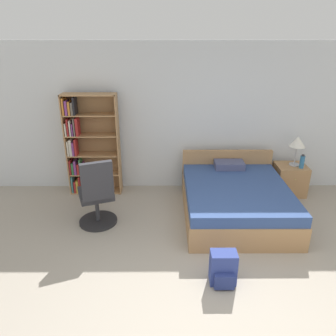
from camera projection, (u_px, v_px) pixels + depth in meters
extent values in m
plane|color=#A39989|center=(220.00, 323.00, 3.31)|extent=(14.00, 14.00, 0.00)
cube|color=silver|center=(196.00, 119.00, 5.78)|extent=(9.00, 0.06, 2.60)
cube|color=#AD7F51|center=(67.00, 145.00, 5.70)|extent=(0.02, 0.29, 1.78)
cube|color=#AD7F51|center=(119.00, 145.00, 5.70)|extent=(0.02, 0.29, 1.78)
cube|color=#936C45|center=(95.00, 143.00, 5.83)|extent=(0.91, 0.01, 1.78)
cube|color=#AD7F51|center=(97.00, 190.00, 6.04)|extent=(0.87, 0.27, 0.02)
cube|color=teal|center=(73.00, 183.00, 5.95)|extent=(0.03, 0.20, 0.31)
cube|color=maroon|center=(76.00, 185.00, 5.97)|extent=(0.04, 0.22, 0.21)
cube|color=gold|center=(79.00, 185.00, 5.97)|extent=(0.04, 0.22, 0.23)
cube|color=maroon|center=(81.00, 183.00, 5.95)|extent=(0.03, 0.21, 0.30)
cube|color=#AD7F51|center=(96.00, 173.00, 5.91)|extent=(0.87, 0.27, 0.02)
cube|color=maroon|center=(71.00, 166.00, 5.83)|extent=(0.03, 0.22, 0.26)
cube|color=#2D6638|center=(74.00, 167.00, 5.84)|extent=(0.04, 0.22, 0.22)
cube|color=#7A387F|center=(76.00, 166.00, 5.83)|extent=(0.04, 0.22, 0.25)
cube|color=maroon|center=(79.00, 168.00, 5.83)|extent=(0.04, 0.20, 0.20)
cube|color=#2D6638|center=(81.00, 166.00, 5.80)|extent=(0.03, 0.17, 0.29)
cube|color=#7A387F|center=(83.00, 168.00, 5.83)|extent=(0.03, 0.20, 0.20)
cube|color=#AD7F51|center=(94.00, 154.00, 5.77)|extent=(0.87, 0.27, 0.02)
cube|color=beige|center=(69.00, 147.00, 5.68)|extent=(0.03, 0.20, 0.26)
cube|color=beige|center=(71.00, 147.00, 5.66)|extent=(0.04, 0.16, 0.29)
cube|color=#7A387F|center=(74.00, 148.00, 5.69)|extent=(0.03, 0.20, 0.24)
cube|color=maroon|center=(76.00, 147.00, 5.66)|extent=(0.03, 0.16, 0.29)
cube|color=#AD7F51|center=(92.00, 135.00, 5.63)|extent=(0.87, 0.27, 0.02)
cube|color=beige|center=(66.00, 129.00, 5.54)|extent=(0.03, 0.17, 0.21)
cube|color=maroon|center=(69.00, 127.00, 5.55)|extent=(0.03, 0.22, 0.29)
cube|color=beige|center=(71.00, 128.00, 5.52)|extent=(0.02, 0.16, 0.26)
cube|color=#7A387F|center=(73.00, 129.00, 5.55)|extent=(0.02, 0.18, 0.21)
cube|color=#665B51|center=(75.00, 126.00, 5.53)|extent=(0.02, 0.20, 0.30)
cube|color=maroon|center=(78.00, 127.00, 5.53)|extent=(0.04, 0.18, 0.30)
cube|color=#AD7F51|center=(90.00, 115.00, 5.49)|extent=(0.87, 0.27, 0.02)
cube|color=orange|center=(64.00, 106.00, 5.41)|extent=(0.03, 0.21, 0.28)
cube|color=#7A387F|center=(67.00, 108.00, 5.40)|extent=(0.04, 0.17, 0.24)
cube|color=orange|center=(70.00, 108.00, 5.40)|extent=(0.04, 0.18, 0.22)
cube|color=#665B51|center=(73.00, 108.00, 5.40)|extent=(0.03, 0.17, 0.21)
cube|color=black|center=(75.00, 106.00, 5.41)|extent=(0.03, 0.22, 0.29)
cube|color=#AD7F51|center=(88.00, 94.00, 5.36)|extent=(0.91, 0.29, 0.02)
cube|color=#AD7F51|center=(235.00, 206.00, 5.16)|extent=(1.59, 1.91, 0.37)
cube|color=#334C84|center=(237.00, 191.00, 5.06)|extent=(1.56, 1.87, 0.17)
cube|color=#AD7F51|center=(226.00, 171.00, 5.93)|extent=(1.59, 0.08, 0.79)
cube|color=#4C5175|center=(229.00, 165.00, 5.65)|extent=(0.50, 0.30, 0.12)
cylinder|color=#232326|center=(98.00, 221.00, 5.06)|extent=(0.58, 0.58, 0.04)
cylinder|color=#333338|center=(97.00, 208.00, 4.97)|extent=(0.06, 0.06, 0.40)
cube|color=#2D2D33|center=(96.00, 194.00, 4.88)|extent=(0.62, 0.62, 0.10)
cube|color=#2D2D33|center=(97.00, 181.00, 4.51)|extent=(0.44, 0.23, 0.56)
cube|color=#AD7F51|center=(290.00, 179.00, 5.87)|extent=(0.52, 0.46, 0.54)
sphere|color=tan|center=(295.00, 180.00, 5.61)|extent=(0.02, 0.02, 0.02)
cylinder|color=#B2B2B7|center=(294.00, 165.00, 5.78)|extent=(0.18, 0.18, 0.02)
cylinder|color=#B2B2B7|center=(296.00, 155.00, 5.71)|extent=(0.02, 0.02, 0.33)
cone|color=white|center=(298.00, 142.00, 5.61)|extent=(0.27, 0.27, 0.18)
cylinder|color=teal|center=(302.00, 162.00, 5.62)|extent=(0.08, 0.08, 0.22)
cylinder|color=#2D2D33|center=(303.00, 155.00, 5.57)|extent=(0.05, 0.05, 0.02)
cube|color=navy|center=(223.00, 267.00, 3.78)|extent=(0.30, 0.19, 0.41)
cube|color=navy|center=(224.00, 282.00, 3.70)|extent=(0.23, 0.07, 0.19)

